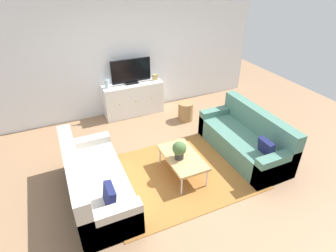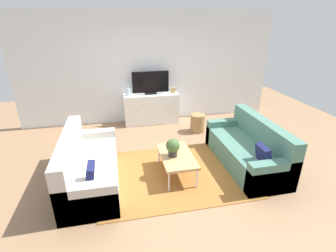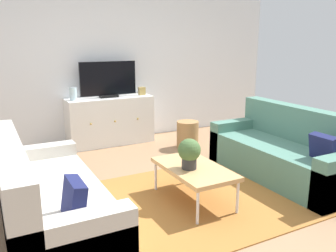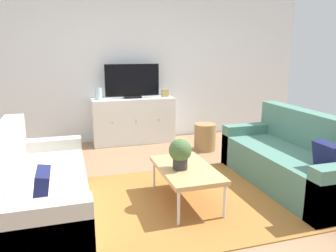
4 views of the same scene
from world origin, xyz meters
name	(u,v)px [view 1 (image 1 of 4)]	position (x,y,z in m)	size (l,w,h in m)	color
ground_plane	(175,169)	(0.00, 0.00, 0.00)	(10.00, 10.00, 0.00)	#997251
wall_back	(127,55)	(0.00, 2.55, 1.35)	(6.40, 0.12, 2.70)	white
area_rug	(179,174)	(0.00, -0.15, 0.01)	(2.50, 1.90, 0.01)	#9E662D
couch_left_side	(92,184)	(-1.44, -0.10, 0.28)	(0.81, 1.89, 0.85)	beige
couch_right_side	(247,140)	(1.44, -0.10, 0.28)	(0.81, 1.89, 0.85)	#4C7A6B
coffee_table	(182,158)	(0.05, -0.17, 0.36)	(0.53, 0.95, 0.39)	tan
potted_plant	(179,150)	(-0.03, -0.20, 0.56)	(0.23, 0.23, 0.31)	#2D2D2D
tv_console	(133,99)	(-0.02, 2.27, 0.38)	(1.37, 0.47, 0.76)	white
flat_screen_tv	(131,72)	(-0.02, 2.29, 1.04)	(0.90, 0.16, 0.56)	black
glass_vase	(107,84)	(-0.58, 2.27, 0.86)	(0.11, 0.11, 0.19)	silver
mantel_clock	(155,77)	(0.55, 2.27, 0.83)	(0.11, 0.07, 0.13)	tan
wicker_basket	(186,111)	(0.97, 1.49, 0.21)	(0.34, 0.34, 0.42)	#9E7547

